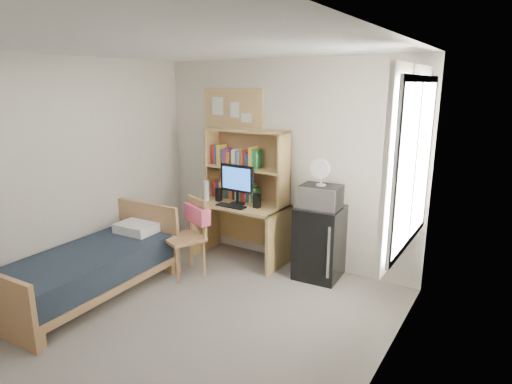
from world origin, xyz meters
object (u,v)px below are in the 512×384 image
Objects in this scene: speaker_right at (257,201)px; bulletin_board at (233,112)px; desk at (240,231)px; mini_fridge at (319,242)px; desk_chair at (183,238)px; speaker_left at (219,195)px; microwave at (321,197)px; bed at (89,274)px; desk_fan at (322,173)px; monitor at (237,185)px.

bulletin_board is at bearing 149.39° from speaker_right.
desk is 1.12m from mini_fridge.
desk_chair reaches higher than speaker_left.
desk_chair is 1.65m from mini_fridge.
desk is 1.28m from microwave.
speaker_right is (1.12, 1.70, 0.61)m from bed.
mini_fridge is (1.12, 0.05, 0.05)m from desk.
speaker_left is at bearing 70.21° from bed.
speaker_left is at bearing 179.65° from microwave.
desk is 4.33× the size of desk_fan.
desk is 1.29× the size of desk_chair.
microwave reaches higher than desk.
microwave is (0.82, 0.09, 0.15)m from speaker_right.
mini_fridge is 1.48m from speaker_left.
desk_chair reaches higher than desk.
bulletin_board is at bearing 165.04° from microwave.
microwave is (1.12, 0.03, 0.63)m from desk.
bed is at bearing -141.06° from microwave.
bed is (-0.82, -1.76, -0.13)m from desk.
speaker_left is at bearing -179.54° from mini_fridge.
desk is at bearing 11.31° from speaker_left.
bulletin_board is 1.12m from speaker_left.
monitor is (-1.12, -0.11, 0.59)m from mini_fridge.
desk_fan is (1.94, 1.79, 1.03)m from bed.
mini_fridge is at bearing 6.37° from monitor.
bed is 2.12m from speaker_right.
desk_chair is (-0.31, -0.78, 0.09)m from desk.
bulletin_board is 1.81m from desk_chair.
bed is at bearing -106.17° from speaker_left.
speaker_right is 0.84m from microwave.
bulletin_board is 0.98× the size of desk_chair.
speaker_right is 0.93m from desk_fan.
bulletin_board is 0.76× the size of desk.
mini_fridge is at bearing 90.00° from microwave.
monitor is (0.82, 1.70, 0.78)m from bed.
microwave is at bearing 2.29° from desk.
desk is at bearing 178.74° from mini_fridge.
mini_fridge is 2.66m from bed.
desk_fan reaches higher than microwave.
bed is (-0.51, -0.98, -0.22)m from desk_chair.
desk_chair is 1.83m from desk_fan.
desk_chair is at bearing -129.52° from speaker_right.
monitor is 1.12m from microwave.
speaker_left is 0.60m from speaker_right.
bulletin_board is at bearing 73.57° from bed.
bulletin_board is 5.37× the size of speaker_left.
speaker_left is 1.48m from desk_fan.
monitor is (0.32, -0.37, -0.89)m from bulletin_board.
bulletin_board is 1.81× the size of monitor.
desk_chair is at bearing -89.28° from bulletin_board.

